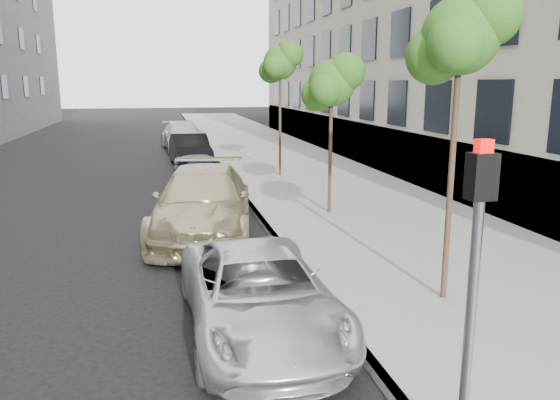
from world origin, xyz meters
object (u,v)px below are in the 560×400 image
object	(u,v)px
tree_near	(462,36)
tree_far	(281,63)
minivan	(259,293)
sedan_rear	(184,136)
sedan_blue	(200,172)
sedan_black	(190,150)
signal_pole	(474,268)
suv	(203,202)
tree_mid	(333,83)

from	to	relation	value
tree_near	tree_far	bearing A→B (deg)	90.00
tree_far	minivan	xyz separation A→B (m)	(-3.33, -13.37, -3.87)
tree_near	sedan_rear	world-z (taller)	tree_near
sedan_blue	sedan_rear	distance (m)	11.99
sedan_black	tree_near	bearing A→B (deg)	-82.72
signal_pole	minivan	xyz separation A→B (m)	(-1.40, 3.41, -1.46)
minivan	suv	bearing A→B (deg)	93.01
signal_pole	sedan_blue	bearing A→B (deg)	93.23
tree_mid	signal_pole	size ratio (longest dim) A/B	1.41
suv	tree_near	bearing A→B (deg)	-46.55
sedan_rear	sedan_black	bearing A→B (deg)	-94.30
suv	minivan	bearing A→B (deg)	-77.30
signal_pole	sedan_rear	distance (m)	27.21
tree_near	signal_pole	size ratio (longest dim) A/B	1.63
suv	sedan_rear	world-z (taller)	suv
sedan_blue	sedan_rear	xyz separation A→B (m)	(-0.00, 11.99, 0.14)
sedan_blue	sedan_rear	bearing A→B (deg)	83.75
minivan	sedan_rear	bearing A→B (deg)	89.37
tree_near	sedan_black	world-z (taller)	tree_near
tree_mid	sedan_blue	bearing A→B (deg)	124.33
suv	sedan_blue	bearing A→B (deg)	95.56
signal_pole	tree_mid	bearing A→B (deg)	77.33
tree_mid	sedan_rear	xyz separation A→B (m)	(-3.33, 16.86, -2.97)
tree_mid	minivan	distance (m)	8.24
sedan_blue	sedan_rear	world-z (taller)	sedan_rear
tree_mid	sedan_rear	bearing A→B (deg)	101.16
suv	sedan_black	xyz separation A→B (m)	(0.37, 11.72, -0.09)
tree_far	suv	distance (m)	9.22
tree_far	sedan_rear	distance (m)	11.50
sedan_blue	sedan_black	size ratio (longest dim) A/B	0.84
tree_near	suv	distance (m)	7.48
signal_pole	sedan_blue	xyz separation A→B (m)	(-1.40, 15.15, -1.47)
tree_near	sedan_rear	size ratio (longest dim) A/B	0.95
suv	tree_mid	bearing A→B (deg)	25.70
tree_mid	tree_far	size ratio (longest dim) A/B	0.85
minivan	tree_far	bearing A→B (deg)	75.40
sedan_blue	suv	bearing A→B (deg)	-99.76
tree_mid	suv	size ratio (longest dim) A/B	0.77
tree_near	tree_mid	distance (m)	6.54
suv	sedan_black	bearing A→B (deg)	97.28
tree_mid	minivan	xyz separation A→B (m)	(-3.33, -6.87, -3.11)
minivan	sedan_black	world-z (taller)	sedan_black
minivan	sedan_blue	xyz separation A→B (m)	(0.00, 11.74, -0.00)
sedan_black	sedan_rear	size ratio (longest dim) A/B	0.83
tree_far	sedan_black	bearing A→B (deg)	128.92
tree_mid	tree_far	distance (m)	6.54
tree_near	tree_far	xyz separation A→B (m)	(0.00, 13.00, 0.04)
tree_far	suv	bearing A→B (deg)	-115.91
sedan_black	tree_mid	bearing A→B (deg)	-76.33
tree_far	tree_near	bearing A→B (deg)	-90.00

